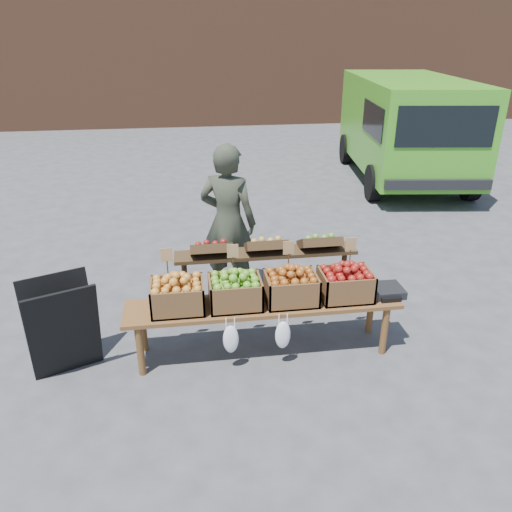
{
  "coord_description": "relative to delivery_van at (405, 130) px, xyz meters",
  "views": [
    {
      "loc": [
        -0.64,
        -4.2,
        3.02
      ],
      "look_at": [
        0.04,
        0.5,
        0.85
      ],
      "focal_mm": 35.0,
      "sensor_mm": 36.0,
      "label": 1
    }
  ],
  "objects": [
    {
      "name": "ground",
      "position": [
        -4.02,
        -5.94,
        -1.06
      ],
      "size": [
        80.0,
        80.0,
        0.0
      ],
      "primitive_type": "plane",
      "color": "#464648"
    },
    {
      "name": "delivery_van",
      "position": [
        0.0,
        0.0,
        0.0
      ],
      "size": [
        2.76,
        4.96,
        2.11
      ],
      "primitive_type": null,
      "rotation": [
        0.0,
        0.0,
        -0.13
      ],
      "color": "#439F21",
      "rests_on": "ground"
    },
    {
      "name": "vendor",
      "position": [
        -4.19,
        -4.63,
        -0.12
      ],
      "size": [
        0.81,
        0.7,
        1.87
      ],
      "primitive_type": "imported",
      "rotation": [
        0.0,
        0.0,
        2.71
      ],
      "color": "#313729",
      "rests_on": "ground"
    },
    {
      "name": "chalkboard_sign",
      "position": [
        -5.89,
        -5.96,
        -0.57
      ],
      "size": [
        0.72,
        0.56,
        0.96
      ],
      "primitive_type": null,
      "rotation": [
        0.0,
        0.0,
        0.38
      ],
      "color": "black",
      "rests_on": "ground"
    },
    {
      "name": "back_table",
      "position": [
        -3.83,
        -5.22,
        -0.54
      ],
      "size": [
        2.1,
        0.44,
        1.04
      ],
      "primitive_type": null,
      "color": "#3A2816",
      "rests_on": "ground"
    },
    {
      "name": "display_bench",
      "position": [
        -3.98,
        -5.94,
        -0.77
      ],
      "size": [
        2.7,
        0.56,
        0.57
      ],
      "primitive_type": null,
      "color": "brown",
      "rests_on": "ground"
    },
    {
      "name": "crate_golden_apples",
      "position": [
        -4.8,
        -5.94,
        -0.35
      ],
      "size": [
        0.5,
        0.4,
        0.28
      ],
      "primitive_type": null,
      "color": "#A67B1A",
      "rests_on": "display_bench"
    },
    {
      "name": "crate_russet_pears",
      "position": [
        -4.25,
        -5.94,
        -0.35
      ],
      "size": [
        0.5,
        0.4,
        0.28
      ],
      "primitive_type": null,
      "color": "#569811",
      "rests_on": "display_bench"
    },
    {
      "name": "crate_red_apples",
      "position": [
        -3.7,
        -5.94,
        -0.35
      ],
      "size": [
        0.5,
        0.4,
        0.28
      ],
      "primitive_type": null,
      "color": "#AE4810",
      "rests_on": "display_bench"
    },
    {
      "name": "crate_green_apples",
      "position": [
        -3.15,
        -5.94,
        -0.35
      ],
      "size": [
        0.5,
        0.4,
        0.28
      ],
      "primitive_type": null,
      "color": "#69000E",
      "rests_on": "display_bench"
    },
    {
      "name": "weighing_scale",
      "position": [
        -2.73,
        -5.94,
        -0.45
      ],
      "size": [
        0.34,
        0.3,
        0.08
      ],
      "primitive_type": "cube",
      "color": "black",
      "rests_on": "display_bench"
    }
  ]
}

